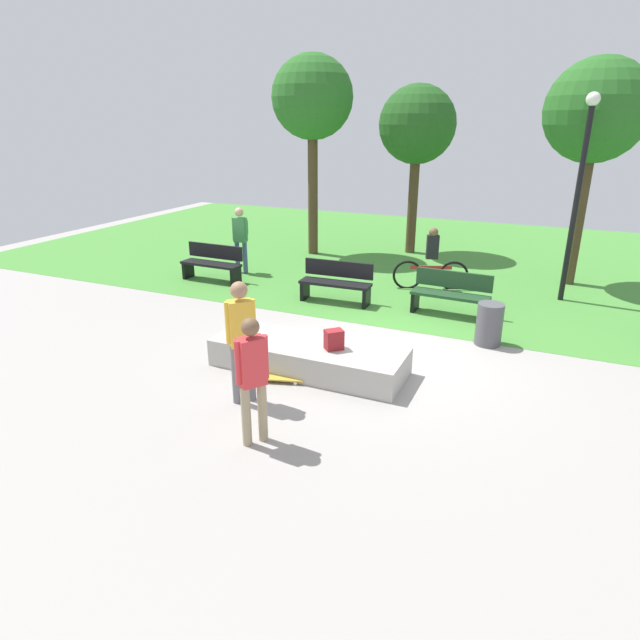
# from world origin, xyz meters

# --- Properties ---
(ground_plane) EXTENTS (28.00, 28.00, 0.00)m
(ground_plane) POSITION_xyz_m (0.00, 0.00, 0.00)
(ground_plane) COLOR #9E9993
(grass_lawn) EXTENTS (26.60, 12.86, 0.01)m
(grass_lawn) POSITION_xyz_m (0.00, 7.57, 0.00)
(grass_lawn) COLOR #478C38
(grass_lawn) RESTS_ON ground_plane
(concrete_ledge) EXTENTS (3.19, 1.09, 0.45)m
(concrete_ledge) POSITION_xyz_m (-0.96, -1.17, 0.23)
(concrete_ledge) COLOR #A8A59E
(concrete_ledge) RESTS_ON ground_plane
(backpack_on_ledge) EXTENTS (0.34, 0.34, 0.32)m
(backpack_on_ledge) POSITION_xyz_m (-0.51, -1.19, 0.61)
(backpack_on_ledge) COLOR maroon
(backpack_on_ledge) RESTS_ON concrete_ledge
(skater_performing_trick) EXTENTS (0.35, 0.38, 1.69)m
(skater_performing_trick) POSITION_xyz_m (-0.67, -3.37, 0.98)
(skater_performing_trick) COLOR tan
(skater_performing_trick) RESTS_ON ground_plane
(skater_watching) EXTENTS (0.37, 0.36, 1.82)m
(skater_watching) POSITION_xyz_m (-1.36, -2.51, 1.07)
(skater_watching) COLOR slate
(skater_watching) RESTS_ON ground_plane
(skateboard_by_ledge) EXTENTS (0.82, 0.42, 0.08)m
(skateboard_by_ledge) POSITION_xyz_m (-1.20, -1.76, 0.06)
(skateboard_by_ledge) COLOR gold
(skateboard_by_ledge) RESTS_ON ground_plane
(park_bench_center_lawn) EXTENTS (1.61, 0.50, 0.91)m
(park_bench_center_lawn) POSITION_xyz_m (-5.40, 2.56, 0.48)
(park_bench_center_lawn) COLOR black
(park_bench_center_lawn) RESTS_ON ground_plane
(park_bench_far_left) EXTENTS (1.62, 0.55, 0.91)m
(park_bench_far_left) POSITION_xyz_m (0.62, 2.44, 0.48)
(park_bench_far_left) COLOR #1E4223
(park_bench_far_left) RESTS_ON ground_plane
(park_bench_near_path) EXTENTS (1.62, 0.53, 0.91)m
(park_bench_near_path) POSITION_xyz_m (-1.89, 2.26, 0.48)
(park_bench_near_path) COLOR black
(park_bench_near_path) RESTS_ON ground_plane
(tree_broad_elm) EXTENTS (2.31, 2.31, 5.21)m
(tree_broad_elm) POSITION_xyz_m (2.88, 5.98, 4.01)
(tree_broad_elm) COLOR #4C3823
(tree_broad_elm) RESTS_ON grass_lawn
(tree_tall_oak) EXTENTS (2.21, 2.21, 4.84)m
(tree_tall_oak) POSITION_xyz_m (-1.65, 7.67, 3.68)
(tree_tall_oak) COLOR #4C3823
(tree_tall_oak) RESTS_ON grass_lawn
(tree_slender_maple) EXTENTS (2.30, 2.30, 5.60)m
(tree_slender_maple) POSITION_xyz_m (-4.33, 6.32, 4.39)
(tree_slender_maple) COLOR #4C3823
(tree_slender_maple) RESTS_ON grass_lawn
(lamp_post) EXTENTS (0.28, 0.28, 4.39)m
(lamp_post) POSITION_xyz_m (2.74, 4.48, 2.65)
(lamp_post) COLOR black
(lamp_post) RESTS_ON ground_plane
(trash_bin) EXTENTS (0.47, 0.47, 0.78)m
(trash_bin) POSITION_xyz_m (1.57, 1.13, 0.39)
(trash_bin) COLOR #4C4C51
(trash_bin) RESTS_ON ground_plane
(pedestrian_with_backpack) EXTENTS (0.43, 0.38, 1.74)m
(pedestrian_with_backpack) POSITION_xyz_m (-5.14, 3.52, 1.05)
(pedestrian_with_backpack) COLOR #3F5184
(pedestrian_with_backpack) RESTS_ON ground_plane
(cyclist_on_bicycle) EXTENTS (1.73, 0.69, 1.52)m
(cyclist_on_bicycle) POSITION_xyz_m (-0.19, 4.12, 0.63)
(cyclist_on_bicycle) COLOR black
(cyclist_on_bicycle) RESTS_ON ground_plane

